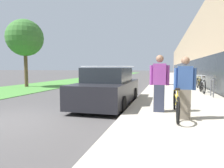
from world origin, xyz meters
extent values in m
plane|color=#474444|center=(0.00, 0.00, 0.00)|extent=(220.00, 220.00, 0.00)
cube|color=#B2AA99|center=(4.98, 21.00, 0.08)|extent=(3.95, 70.00, 0.16)
cube|color=tan|center=(12.01, 29.00, 3.27)|extent=(10.00, 70.00, 6.54)
cube|color=#1E2328|center=(7.05, 29.00, 1.25)|extent=(0.10, 63.00, 2.20)
cube|color=#478438|center=(-5.95, 25.00, 0.01)|extent=(5.08, 70.00, 0.03)
torus|color=black|center=(4.57, 2.08, 0.50)|extent=(0.06, 0.69, 0.69)
torus|color=black|center=(4.57, 0.31, 0.50)|extent=(0.06, 0.69, 0.69)
cylinder|color=yellow|center=(4.57, 1.19, 0.71)|extent=(0.04, 1.51, 0.04)
cylinder|color=yellow|center=(4.57, 0.84, 0.61)|extent=(0.04, 0.90, 0.32)
cylinder|color=yellow|center=(4.57, 0.63, 0.85)|extent=(0.03, 0.03, 0.28)
cube|color=black|center=(4.57, 0.63, 0.99)|extent=(0.11, 0.22, 0.05)
cylinder|color=yellow|center=(4.57, 1.94, 0.86)|extent=(0.03, 0.03, 0.30)
cylinder|color=silver|center=(4.57, 1.94, 1.01)|extent=(0.52, 0.03, 0.03)
cube|color=#756B5B|center=(4.77, 0.87, 0.57)|extent=(0.31, 0.23, 0.81)
cube|color=#33518E|center=(4.77, 0.87, 1.28)|extent=(0.38, 0.23, 0.62)
cylinder|color=#33518E|center=(4.53, 0.87, 1.25)|extent=(0.10, 0.10, 0.59)
cylinder|color=#33518E|center=(5.01, 0.87, 1.25)|extent=(0.10, 0.10, 0.59)
sphere|color=#936B51|center=(4.77, 0.87, 1.74)|extent=(0.22, 0.22, 0.22)
cube|color=#33384C|center=(4.08, 1.63, 0.59)|extent=(0.33, 0.24, 0.86)
cube|color=#933D93|center=(4.08, 1.63, 1.35)|extent=(0.40, 0.24, 0.66)
cylinder|color=#933D93|center=(3.83, 1.63, 1.32)|extent=(0.10, 0.10, 0.62)
cylinder|color=#933D93|center=(4.34, 1.63, 1.32)|extent=(0.10, 0.10, 0.62)
sphere|color=#936B51|center=(4.08, 1.63, 1.84)|extent=(0.24, 0.24, 0.24)
cylinder|color=#4C4C51|center=(6.47, 5.40, 0.57)|extent=(0.05, 0.05, 0.82)
cylinder|color=#4C4C51|center=(6.47, 5.95, 0.57)|extent=(0.05, 0.05, 0.82)
cylinder|color=#4C4C51|center=(6.47, 5.68, 0.98)|extent=(0.05, 0.55, 0.05)
torus|color=black|center=(6.30, 7.70, 0.53)|extent=(0.06, 0.75, 0.75)
torus|color=black|center=(6.30, 6.73, 0.53)|extent=(0.06, 0.75, 0.75)
cylinder|color=#B7BCC1|center=(6.30, 7.22, 0.76)|extent=(0.04, 0.83, 0.04)
cylinder|color=#B7BCC1|center=(6.30, 7.02, 0.65)|extent=(0.04, 0.51, 0.34)
cylinder|color=#B7BCC1|center=(6.30, 6.90, 0.92)|extent=(0.03, 0.03, 0.31)
cube|color=black|center=(6.30, 6.90, 1.07)|extent=(0.11, 0.22, 0.05)
cylinder|color=#B7BCC1|center=(6.30, 7.63, 0.93)|extent=(0.03, 0.03, 0.33)
cylinder|color=silver|center=(6.30, 7.63, 1.09)|extent=(0.52, 0.03, 0.03)
torus|color=black|center=(6.47, 10.04, 0.52)|extent=(0.06, 0.72, 0.72)
torus|color=black|center=(6.47, 9.00, 0.52)|extent=(0.06, 0.72, 0.72)
cylinder|color=yellow|center=(6.47, 9.52, 0.73)|extent=(0.04, 0.88, 0.04)
cylinder|color=yellow|center=(6.47, 9.31, 0.63)|extent=(0.04, 0.54, 0.33)
cylinder|color=yellow|center=(6.47, 9.18, 0.88)|extent=(0.03, 0.03, 0.30)
cube|color=black|center=(6.47, 9.18, 1.03)|extent=(0.11, 0.22, 0.05)
cylinder|color=yellow|center=(6.47, 9.95, 0.89)|extent=(0.03, 0.03, 0.31)
cylinder|color=silver|center=(6.47, 9.95, 1.04)|extent=(0.52, 0.03, 0.03)
cube|color=black|center=(1.97, 3.16, 0.56)|extent=(1.89, 4.64, 0.83)
cube|color=#1E2328|center=(1.97, 3.16, 1.26)|extent=(1.62, 2.32, 0.57)
cylinder|color=silver|center=(1.97, 3.68, 1.60)|extent=(2.01, 0.04, 0.04)
cylinder|color=silver|center=(1.97, 2.65, 1.60)|extent=(2.01, 0.04, 0.04)
cylinder|color=black|center=(1.09, 4.56, 0.30)|extent=(0.22, 0.60, 0.60)
cylinder|color=black|center=(2.85, 4.56, 0.30)|extent=(0.22, 0.60, 0.60)
cylinder|color=black|center=(1.09, 1.77, 0.30)|extent=(0.22, 0.60, 0.60)
cylinder|color=black|center=(2.85, 1.77, 0.30)|extent=(0.22, 0.60, 0.60)
cylinder|color=brown|center=(-6.58, 8.98, 1.46)|extent=(0.28, 0.28, 2.92)
sphere|color=#38702D|center=(-6.58, 8.98, 3.93)|extent=(2.89, 2.89, 2.89)
camera|label=1|loc=(4.24, -4.81, 1.55)|focal=32.00mm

